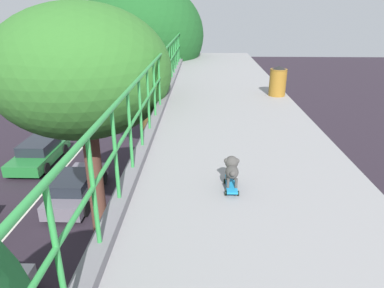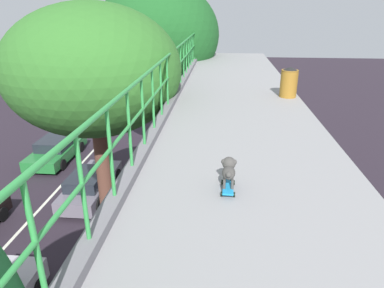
{
  "view_description": "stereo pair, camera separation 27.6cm",
  "coord_description": "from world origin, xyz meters",
  "px_view_note": "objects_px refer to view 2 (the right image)",
  "views": [
    {
      "loc": [
        0.71,
        -3.05,
        8.27
      ],
      "look_at": [
        0.57,
        1.58,
        6.41
      ],
      "focal_mm": 31.99,
      "sensor_mm": 36.0,
      "label": 1
    },
    {
      "loc": [
        0.98,
        -3.03,
        8.27
      ],
      "look_at": [
        0.57,
        1.58,
        6.41
      ],
      "focal_mm": 31.99,
      "sensor_mm": 36.0,
      "label": 2
    }
  ],
  "objects_px": {
    "city_bus": "(119,78)",
    "small_dog": "(229,169)",
    "toy_skateboard": "(228,186)",
    "litter_bin": "(289,82)",
    "car_grey_fifth": "(90,184)",
    "car_green_sixth": "(57,149)"
  },
  "relations": [
    {
      "from": "city_bus",
      "to": "small_dog",
      "type": "xyz_separation_m",
      "value": [
        9.99,
        -27.82,
        4.4
      ]
    },
    {
      "from": "toy_skateboard",
      "to": "litter_bin",
      "type": "bearing_deg",
      "value": 72.6
    },
    {
      "from": "car_grey_fifth",
      "to": "city_bus",
      "type": "height_order",
      "value": "city_bus"
    },
    {
      "from": "car_green_sixth",
      "to": "car_grey_fifth",
      "type": "bearing_deg",
      "value": -48.21
    },
    {
      "from": "city_bus",
      "to": "toy_skateboard",
      "type": "height_order",
      "value": "toy_skateboard"
    },
    {
      "from": "toy_skateboard",
      "to": "litter_bin",
      "type": "relative_size",
      "value": 0.63
    },
    {
      "from": "toy_skateboard",
      "to": "small_dog",
      "type": "relative_size",
      "value": 1.18
    },
    {
      "from": "toy_skateboard",
      "to": "small_dog",
      "type": "height_order",
      "value": "small_dog"
    },
    {
      "from": "city_bus",
      "to": "toy_skateboard",
      "type": "bearing_deg",
      "value": -70.27
    },
    {
      "from": "toy_skateboard",
      "to": "litter_bin",
      "type": "height_order",
      "value": "litter_bin"
    },
    {
      "from": "car_green_sixth",
      "to": "city_bus",
      "type": "xyz_separation_m",
      "value": [
        -0.44,
        14.31,
        1.32
      ]
    },
    {
      "from": "city_bus",
      "to": "litter_bin",
      "type": "xyz_separation_m",
      "value": [
        11.6,
        -22.74,
        4.51
      ]
    },
    {
      "from": "car_grey_fifth",
      "to": "small_dog",
      "type": "distance_m",
      "value": 12.76
    },
    {
      "from": "car_green_sixth",
      "to": "city_bus",
      "type": "distance_m",
      "value": 14.37
    },
    {
      "from": "car_green_sixth",
      "to": "litter_bin",
      "type": "relative_size",
      "value": 5.71
    },
    {
      "from": "car_grey_fifth",
      "to": "city_bus",
      "type": "distance_m",
      "value": 18.65
    },
    {
      "from": "car_grey_fifth",
      "to": "car_green_sixth",
      "type": "bearing_deg",
      "value": 131.79
    },
    {
      "from": "city_bus",
      "to": "toy_skateboard",
      "type": "distance_m",
      "value": 29.89
    },
    {
      "from": "car_green_sixth",
      "to": "small_dog",
      "type": "height_order",
      "value": "small_dog"
    },
    {
      "from": "car_grey_fifth",
      "to": "litter_bin",
      "type": "relative_size",
      "value": 5.65
    },
    {
      "from": "small_dog",
      "to": "car_green_sixth",
      "type": "bearing_deg",
      "value": 125.24
    },
    {
      "from": "city_bus",
      "to": "car_green_sixth",
      "type": "bearing_deg",
      "value": -88.23
    }
  ]
}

